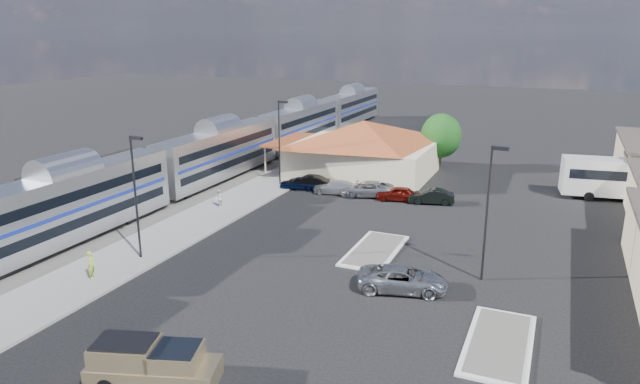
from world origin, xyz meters
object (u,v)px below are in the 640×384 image
at_px(pickup_truck, 154,365).
at_px(coach_bus, 631,178).
at_px(suv, 403,279).
at_px(station_depot, 363,148).

bearing_deg(pickup_truck, coach_bus, -45.96).
height_order(pickup_truck, suv, pickup_truck).
bearing_deg(pickup_truck, suv, -46.93).
distance_m(pickup_truck, suv, 16.23).
relative_size(pickup_truck, coach_bus, 0.50).
bearing_deg(coach_bus, suv, 144.15).
xyz_separation_m(pickup_truck, coach_bus, (22.81, 42.01, 1.31)).
bearing_deg(pickup_truck, station_depot, -11.69).
distance_m(station_depot, suv, 30.28).
xyz_separation_m(station_depot, coach_bus, (27.03, 0.27, -0.84)).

